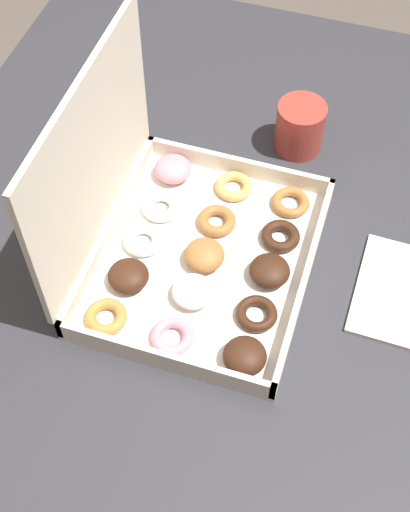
% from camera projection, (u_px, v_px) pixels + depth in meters
% --- Properties ---
extents(ground_plane, '(8.00, 8.00, 0.00)m').
position_uv_depth(ground_plane, '(227.00, 447.00, 1.64)').
color(ground_plane, '#564C44').
extents(dining_table, '(1.11, 1.01, 0.78)m').
position_uv_depth(dining_table, '(238.00, 290.00, 1.09)').
color(dining_table, '#2D2D33').
rests_on(dining_table, ground_plane).
extents(donut_box, '(0.35, 0.30, 0.29)m').
position_uv_depth(donut_box, '(177.00, 234.00, 0.96)').
color(donut_box, silver).
rests_on(donut_box, dining_table).
extents(coffee_mug, '(0.07, 0.07, 0.08)m').
position_uv_depth(coffee_mug, '(300.00, 126.00, 1.09)').
color(coffee_mug, '#A3382D').
rests_on(coffee_mug, dining_table).
extents(paper_napkin, '(0.17, 0.11, 0.01)m').
position_uv_depth(paper_napkin, '(394.00, 290.00, 0.96)').
color(paper_napkin, silver).
rests_on(paper_napkin, dining_table).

